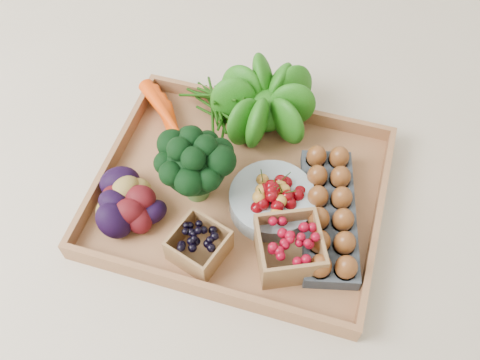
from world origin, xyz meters
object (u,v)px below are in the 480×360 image
(tray, at_px, (240,195))
(broccoli, at_px, (196,175))
(cherry_bowl, at_px, (272,201))
(egg_carton, at_px, (328,216))

(tray, relative_size, broccoli, 3.53)
(tray, height_order, cherry_bowl, cherry_bowl)
(tray, distance_m, broccoli, 0.11)
(tray, bearing_deg, egg_carton, -4.02)
(tray, xyz_separation_m, egg_carton, (0.18, -0.01, 0.02))
(broccoli, height_order, egg_carton, broccoli)
(broccoli, relative_size, cherry_bowl, 0.94)
(cherry_bowl, distance_m, egg_carton, 0.11)
(broccoli, height_order, cherry_bowl, broccoli)
(tray, height_order, egg_carton, egg_carton)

